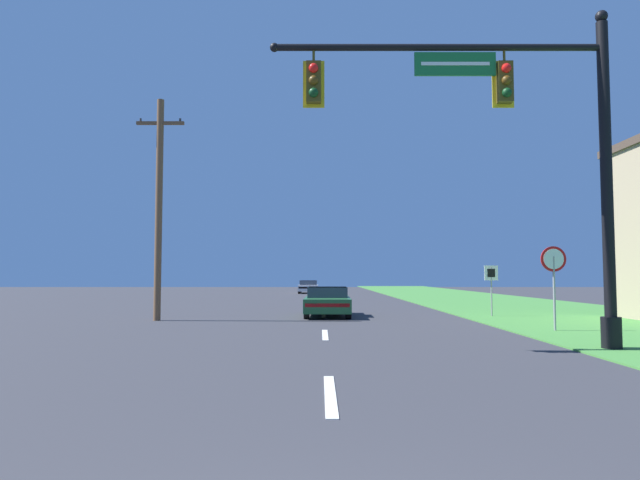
{
  "coord_description": "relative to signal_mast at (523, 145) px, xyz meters",
  "views": [
    {
      "loc": [
        -0.14,
        -2.12,
        1.67
      ],
      "look_at": [
        0.0,
        27.59,
        3.52
      ],
      "focal_mm": 32.0,
      "sensor_mm": 36.0,
      "label": 1
    }
  ],
  "objects": [
    {
      "name": "grass_verge_right",
      "position": [
        5.93,
        19.24,
        -4.64
      ],
      "size": [
        10.0,
        110.0,
        0.04
      ],
      "color": "#428438",
      "rests_on": "ground"
    },
    {
      "name": "road_center_line",
      "position": [
        -4.57,
        11.24,
        -4.66
      ],
      "size": [
        0.16,
        34.8,
        0.01
      ],
      "color": "silver",
      "rests_on": "ground"
    },
    {
      "name": "signal_mast",
      "position": [
        0.0,
        0.0,
        0.0
      ],
      "size": [
        7.93,
        0.47,
        7.78
      ],
      "color": "black",
      "rests_on": "grass_verge_right"
    },
    {
      "name": "car_ahead",
      "position": [
        -4.41,
        10.64,
        -4.06
      ],
      "size": [
        1.89,
        4.41,
        1.19
      ],
      "color": "black",
      "rests_on": "ground"
    },
    {
      "name": "far_car",
      "position": [
        -5.81,
        40.76,
        -4.06
      ],
      "size": [
        1.82,
        4.62,
        1.19
      ],
      "color": "black",
      "rests_on": "ground"
    },
    {
      "name": "stop_sign",
      "position": [
        2.28,
        4.17,
        -2.8
      ],
      "size": [
        0.76,
        0.07,
        2.5
      ],
      "color": "gray",
      "rests_on": "grass_verge_right"
    },
    {
      "name": "route_sign_post",
      "position": [
        2.23,
        10.26,
        -3.14
      ],
      "size": [
        0.55,
        0.06,
        2.03
      ],
      "color": "gray",
      "rests_on": "grass_verge_right"
    },
    {
      "name": "utility_pole_near",
      "position": [
        -10.76,
        8.35,
        -0.35
      ],
      "size": [
        1.8,
        0.26,
        8.33
      ],
      "color": "brown",
      "rests_on": "ground"
    }
  ]
}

